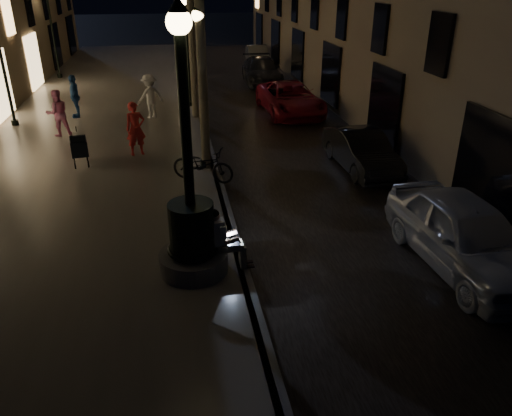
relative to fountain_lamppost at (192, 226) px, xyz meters
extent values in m
plane|color=black|center=(1.00, 13.00, -1.21)|extent=(120.00, 120.00, 0.00)
cube|color=black|center=(4.00, 13.00, -1.20)|extent=(6.00, 45.00, 0.02)
cube|color=slate|center=(-3.00, 13.00, -1.11)|extent=(8.00, 45.00, 0.20)
cube|color=#59595B|center=(1.00, 13.00, -1.11)|extent=(0.25, 45.00, 0.20)
cylinder|color=#59595B|center=(0.00, 0.00, -0.81)|extent=(1.40, 1.40, 0.40)
cylinder|color=black|center=(0.00, 0.00, -0.06)|extent=(0.90, 0.90, 1.10)
torus|color=black|center=(0.00, 0.00, -0.51)|extent=(1.04, 1.04, 0.10)
torus|color=black|center=(0.00, 0.00, 0.34)|extent=(0.89, 0.89, 0.09)
cylinder|color=black|center=(0.00, 0.00, 2.09)|extent=(0.20, 0.20, 3.20)
sphere|color=#FFD88C|center=(0.00, 0.00, 3.79)|extent=(0.44, 0.44, 0.44)
cone|color=black|center=(0.00, 0.00, 4.07)|extent=(0.36, 0.36, 0.25)
cube|color=tan|center=(0.55, 0.00, -0.52)|extent=(0.36, 0.24, 0.18)
cube|color=silver|center=(0.49, 0.00, -0.18)|extent=(0.45, 0.26, 0.57)
sphere|color=tan|center=(0.46, 0.00, 0.19)|extent=(0.21, 0.21, 0.21)
sphere|color=black|center=(0.45, 0.00, 0.22)|extent=(0.21, 0.21, 0.21)
cube|color=tan|center=(0.79, -0.09, -0.52)|extent=(0.46, 0.13, 0.14)
cube|color=tan|center=(0.79, 0.09, -0.52)|extent=(0.46, 0.13, 0.14)
cube|color=tan|center=(1.01, -0.09, -0.77)|extent=(0.13, 0.12, 0.49)
cube|color=tan|center=(1.01, 0.09, -0.77)|extent=(0.13, 0.12, 0.49)
cube|color=black|center=(1.11, -0.09, -1.00)|extent=(0.26, 0.10, 0.03)
cube|color=black|center=(1.11, 0.09, -1.00)|extent=(0.26, 0.10, 0.03)
cube|color=black|center=(0.81, 0.00, -0.44)|extent=(0.24, 0.33, 0.02)
cube|color=black|center=(0.65, 0.00, -0.33)|extent=(0.09, 0.33, 0.21)
cube|color=#B2D7FF|center=(0.66, 0.00, -0.33)|extent=(0.06, 0.30, 0.18)
cylinder|color=#6B604C|center=(0.75, 6.00, 1.49)|extent=(0.28, 0.28, 5.00)
cylinder|color=#6B604C|center=(0.80, 12.00, 1.54)|extent=(0.28, 0.28, 5.10)
cylinder|color=#6B604C|center=(0.70, 18.00, 1.44)|extent=(0.28, 0.28, 4.90)
cylinder|color=#6B604C|center=(0.78, 24.00, 1.59)|extent=(0.28, 0.28, 5.20)
cylinder|color=black|center=(0.70, 6.00, -0.91)|extent=(0.28, 0.28, 0.20)
cylinder|color=black|center=(0.70, 6.00, 1.19)|extent=(0.12, 0.12, 4.40)
sphere|color=#FFD88C|center=(0.70, 6.00, 3.44)|extent=(0.36, 0.36, 0.36)
cone|color=black|center=(0.70, 6.00, 3.69)|extent=(0.30, 0.30, 0.22)
cylinder|color=black|center=(0.70, 14.00, -0.91)|extent=(0.28, 0.28, 0.20)
cylinder|color=black|center=(0.70, 14.00, 1.19)|extent=(0.12, 0.12, 4.40)
sphere|color=#FFD88C|center=(0.70, 14.00, 3.44)|extent=(0.36, 0.36, 0.36)
cylinder|color=black|center=(0.70, 22.00, -0.91)|extent=(0.28, 0.28, 0.20)
cylinder|color=black|center=(0.70, 22.00, 1.19)|extent=(0.12, 0.12, 4.40)
cylinder|color=black|center=(0.70, 30.00, -0.91)|extent=(0.28, 0.28, 0.20)
cylinder|color=black|center=(0.70, 30.00, 1.19)|extent=(0.12, 0.12, 4.40)
cylinder|color=black|center=(-6.40, 12.00, -0.91)|extent=(0.28, 0.28, 0.20)
cylinder|color=black|center=(-6.40, 12.00, 1.19)|extent=(0.12, 0.12, 4.40)
cylinder|color=black|center=(-6.40, 22.00, -0.91)|extent=(0.28, 0.28, 0.20)
cylinder|color=black|center=(-6.40, 22.00, 1.19)|extent=(0.12, 0.12, 4.40)
cube|color=black|center=(-3.15, 6.83, -0.41)|extent=(0.64, 0.90, 0.49)
cube|color=black|center=(-3.08, 6.45, -0.08)|extent=(0.47, 0.27, 0.32)
cylinder|color=black|center=(-3.28, 6.47, -0.90)|extent=(0.08, 0.22, 0.22)
cylinder|color=black|center=(-2.90, 6.54, -0.90)|extent=(0.08, 0.22, 0.22)
cylinder|color=black|center=(-3.41, 7.11, -0.90)|extent=(0.08, 0.22, 0.22)
cylinder|color=black|center=(-3.02, 7.19, -0.90)|extent=(0.08, 0.22, 0.22)
cylinder|color=black|center=(-3.23, 7.26, 0.03)|extent=(0.12, 0.49, 0.30)
imported|color=#B8BBC1|center=(5.67, -0.49, -0.45)|extent=(2.01, 4.55, 1.52)
imported|color=black|center=(5.62, 5.39, -0.59)|extent=(1.46, 3.84, 1.25)
imported|color=maroon|center=(5.00, 12.51, -0.53)|extent=(2.43, 4.96, 1.36)
imported|color=#2E2F33|center=(5.00, 19.45, -0.53)|extent=(2.11, 4.80, 1.37)
imported|color=gray|center=(5.83, 25.53, -0.58)|extent=(1.57, 3.88, 1.25)
imported|color=red|center=(-1.42, 7.53, -0.13)|extent=(0.74, 0.59, 1.77)
imported|color=pink|center=(-4.34, 10.21, -0.16)|extent=(1.01, 0.91, 1.70)
imported|color=white|center=(-1.03, 12.18, -0.12)|extent=(1.33, 1.13, 1.79)
imported|color=#244E87|center=(-4.12, 12.83, -0.13)|extent=(0.54, 1.07, 1.76)
imported|color=black|center=(0.56, 4.81, -0.52)|extent=(1.97, 1.46, 0.99)
camera|label=1|loc=(-0.24, -8.81, 4.54)|focal=35.00mm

